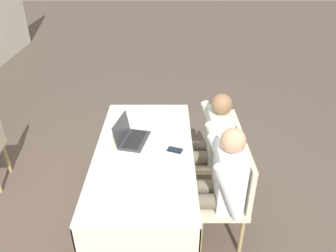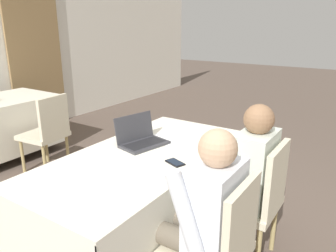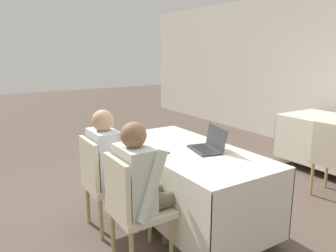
# 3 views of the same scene
# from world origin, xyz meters

# --- Properties ---
(ground_plane) EXTENTS (24.00, 24.00, 0.00)m
(ground_plane) POSITION_xyz_m (0.00, 0.00, 0.00)
(ground_plane) COLOR brown
(curtain_panel) EXTENTS (0.94, 0.04, 2.65)m
(curtain_panel) POSITION_xyz_m (1.52, 3.31, 1.33)
(curtain_panel) COLOR olive
(curtain_panel) RESTS_ON ground_plane
(conference_table_near) EXTENTS (1.79, 0.88, 0.76)m
(conference_table_near) POSITION_xyz_m (0.00, 0.00, 0.58)
(conference_table_near) COLOR silver
(conference_table_near) RESTS_ON ground_plane
(laptop) EXTENTS (0.40, 0.32, 0.22)m
(laptop) POSITION_xyz_m (0.15, 0.13, 0.80)
(laptop) COLOR #333338
(laptop) RESTS_ON conference_table_near
(cell_phone) EXTENTS (0.12, 0.15, 0.01)m
(cell_phone) POSITION_xyz_m (-0.01, -0.28, 0.77)
(cell_phone) COLOR black
(cell_phone) RESTS_ON conference_table_near
(paper_beside_laptop) EXTENTS (0.26, 0.33, 0.00)m
(paper_beside_laptop) POSITION_xyz_m (0.37, 0.06, 0.76)
(paper_beside_laptop) COLOR white
(paper_beside_laptop) RESTS_ON conference_table_near
(chair_near_left) EXTENTS (0.44, 0.44, 0.90)m
(chair_near_left) POSITION_xyz_m (-0.31, -0.75, 0.50)
(chair_near_left) COLOR tan
(chair_near_left) RESTS_ON ground_plane
(chair_near_right) EXTENTS (0.44, 0.44, 0.90)m
(chair_near_right) POSITION_xyz_m (0.31, -0.75, 0.50)
(chair_near_right) COLOR tan
(chair_near_right) RESTS_ON ground_plane
(chair_far_spare) EXTENTS (0.48, 0.48, 0.90)m
(chair_far_spare) POSITION_xyz_m (0.46, 1.73, 0.50)
(chair_far_spare) COLOR tan
(chair_far_spare) RESTS_ON ground_plane
(person_checkered_shirt) EXTENTS (0.50, 0.52, 1.16)m
(person_checkered_shirt) POSITION_xyz_m (-0.31, -0.64, 0.66)
(person_checkered_shirt) COLOR #665B4C
(person_checkered_shirt) RESTS_ON ground_plane
(person_white_shirt) EXTENTS (0.50, 0.52, 1.16)m
(person_white_shirt) POSITION_xyz_m (0.31, -0.64, 0.66)
(person_white_shirt) COLOR #665B4C
(person_white_shirt) RESTS_ON ground_plane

